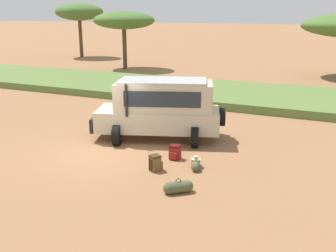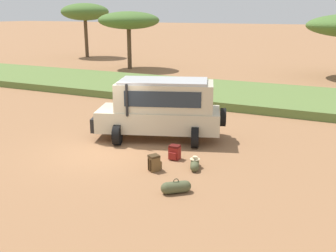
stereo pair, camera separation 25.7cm
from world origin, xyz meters
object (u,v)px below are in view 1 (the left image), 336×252
at_px(backpack_beside_front_wheel, 155,163).
at_px(acacia_tree_far_left, 79,12).
at_px(backpack_cluster_center, 175,152).
at_px(duffel_bag_soft_canvas, 178,187).
at_px(safari_vehicle, 161,108).
at_px(duffel_bag_low_black_case, 196,164).
at_px(acacia_tree_left_mid, 124,21).

xyz_separation_m(backpack_beside_front_wheel, acacia_tree_far_left, (-22.29, 26.62, 4.70)).
bearing_deg(backpack_cluster_center, acacia_tree_far_left, 131.50).
xyz_separation_m(backpack_beside_front_wheel, duffel_bag_soft_canvas, (1.32, -1.21, -0.09)).
height_order(safari_vehicle, acacia_tree_far_left, acacia_tree_far_left).
height_order(backpack_cluster_center, duffel_bag_low_black_case, backpack_cluster_center).
bearing_deg(duffel_bag_low_black_case, safari_vehicle, 134.85).
relative_size(backpack_cluster_center, duffel_bag_soft_canvas, 0.67).
height_order(backpack_beside_front_wheel, duffel_bag_low_black_case, backpack_beside_front_wheel).
bearing_deg(backpack_cluster_center, duffel_bag_soft_canvas, -64.79).
height_order(backpack_cluster_center, duffel_bag_soft_canvas, backpack_cluster_center).
relative_size(backpack_cluster_center, acacia_tree_far_left, 0.09).
relative_size(safari_vehicle, acacia_tree_far_left, 0.92).
xyz_separation_m(backpack_cluster_center, acacia_tree_far_left, (-22.46, 25.38, 4.71)).
bearing_deg(duffel_bag_soft_canvas, backpack_cluster_center, 115.21).
bearing_deg(acacia_tree_far_left, backpack_cluster_center, -48.50).
relative_size(backpack_beside_front_wheel, acacia_tree_far_left, 0.09).
relative_size(safari_vehicle, backpack_beside_front_wheel, 10.10).
bearing_deg(acacia_tree_left_mid, acacia_tree_far_left, 146.32).
height_order(backpack_beside_front_wheel, acacia_tree_left_mid, acacia_tree_left_mid).
distance_m(duffel_bag_low_black_case, acacia_tree_far_left, 35.24).
relative_size(duffel_bag_low_black_case, duffel_bag_soft_canvas, 1.07).
bearing_deg(acacia_tree_left_mid, duffel_bag_soft_canvas, -56.54).
bearing_deg(backpack_cluster_center, acacia_tree_left_mid, 124.42).
xyz_separation_m(backpack_cluster_center, acacia_tree_left_mid, (-13.13, 19.17, 4.00)).
distance_m(acacia_tree_far_left, acacia_tree_left_mid, 11.23).
relative_size(safari_vehicle, backpack_cluster_center, 10.60).
xyz_separation_m(safari_vehicle, backpack_cluster_center, (1.46, -1.94, -1.04)).
relative_size(backpack_beside_front_wheel, backpack_cluster_center, 1.05).
bearing_deg(backpack_beside_front_wheel, backpack_cluster_center, 82.12).
height_order(acacia_tree_far_left, acacia_tree_left_mid, acacia_tree_far_left).
bearing_deg(safari_vehicle, duffel_bag_low_black_case, -45.15).
distance_m(safari_vehicle, duffel_bag_low_black_case, 3.62).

